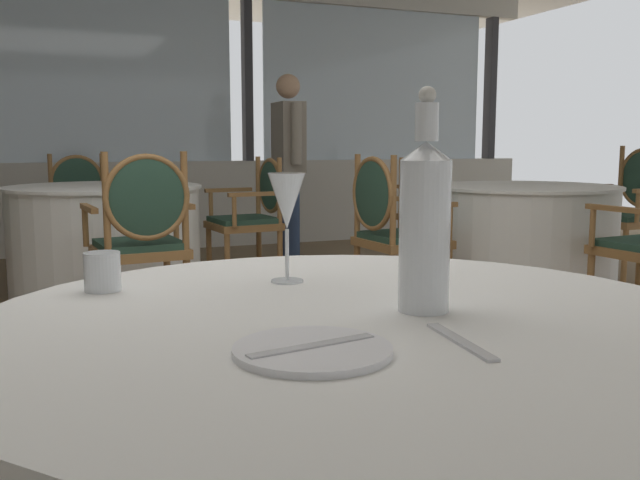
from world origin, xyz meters
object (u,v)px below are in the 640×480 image
dining_chair_0_3 (143,230)px  dining_chair_1_2 (390,222)px  dining_chair_0_1 (80,204)px  wine_glass (287,204)px  side_plate (313,350)px  dining_chair_1_0 (632,203)px  diner_person_1 (289,158)px  water_tumbler (102,272)px  water_bottle (425,222)px  dining_chair_0_0 (254,210)px  dining_chair_1_1 (430,204)px

dining_chair_0_3 → dining_chair_1_2: 1.44m
dining_chair_0_1 → dining_chair_0_3: size_ratio=0.96×
dining_chair_0_1 → dining_chair_1_2: size_ratio=0.98×
wine_glass → dining_chair_0_1: 4.58m
side_plate → dining_chair_1_0: (3.71, 3.05, -0.16)m
diner_person_1 → dining_chair_0_1: bearing=173.1°
side_plate → diner_person_1: size_ratio=0.13×
water_tumbler → dining_chair_1_2: bearing=52.0°
diner_person_1 → water_bottle: bearing=-104.9°
diner_person_1 → dining_chair_1_2: bearing=-89.0°
dining_chair_0_0 → dining_chair_1_0: 2.77m
water_bottle → dining_chair_0_3: size_ratio=0.37×
side_plate → dining_chair_1_2: 3.29m
water_bottle → wine_glass: water_bottle is taller
dining_chair_0_3 → dining_chair_1_2: dining_chair_0_3 is taller
dining_chair_0_0 → water_tumbler: bearing=63.9°
side_plate → dining_chair_1_1: size_ratio=0.23×
dining_chair_0_3 → dining_chair_1_0: bearing=-93.0°
side_plate → diner_person_1: (1.65, 4.77, 0.15)m
dining_chair_1_0 → side_plate: bearing=34.3°
water_tumbler → dining_chair_1_0: size_ratio=0.07×
water_bottle → dining_chair_0_1: size_ratio=0.38×
wine_glass → water_tumbler: bearing=171.9°
dining_chair_0_3 → diner_person_1: (1.47, 1.86, 0.33)m
water_bottle → dining_chair_1_0: 4.52m
wine_glass → water_bottle: bearing=-67.7°
dining_chair_0_0 → water_bottle: bearing=72.1°
water_tumbler → dining_chair_1_1: dining_chair_1_1 is taller
dining_chair_0_0 → dining_chair_0_1: 1.50m
dining_chair_0_0 → dining_chair_1_1: size_ratio=1.01×
dining_chair_0_3 → water_bottle: bearing=176.4°
dining_chair_1_0 → dining_chair_1_2: size_ratio=1.05×
water_tumbler → dining_chair_1_1: bearing=51.3°
dining_chair_0_1 → dining_chair_1_0: 4.22m
side_plate → wine_glass: 0.50m
water_bottle → diner_person_1: size_ratio=0.23×
dining_chair_0_1 → diner_person_1: 1.72m
dining_chair_0_1 → dining_chair_0_3: bearing=0.0°
side_plate → water_bottle: water_bottle is taller
dining_chair_0_0 → dining_chair_0_1: size_ratio=0.98×
water_tumbler → dining_chair_0_1: dining_chair_0_1 is taller
water_tumbler → dining_chair_1_2: dining_chair_1_2 is taller
water_bottle → dining_chair_1_0: size_ratio=0.36×
water_tumbler → dining_chair_0_3: size_ratio=0.07×
dining_chair_0_1 → dining_chair_0_0: bearing=44.9°
dining_chair_0_3 → diner_person_1: 2.39m
side_plate → dining_chair_0_0: 4.22m
dining_chair_1_0 → dining_chair_1_2: dining_chair_1_0 is taller
dining_chair_0_0 → side_plate: bearing=69.2°
water_bottle → water_tumbler: 0.60m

